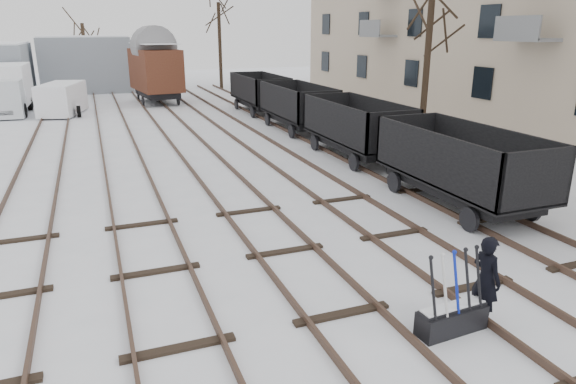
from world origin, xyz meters
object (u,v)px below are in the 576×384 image
Objects in this scene: ground_frame at (452,317)px; lorry at (9,89)px; freight_wagon_a at (459,177)px; box_van_wagon at (155,69)px; worker at (486,280)px; panel_van at (62,98)px.

ground_frame is 31.58m from lorry.
freight_wagon_a is 26.52m from box_van_wagon.
lorry reaches higher than worker.
worker is at bearing -94.08° from box_van_wagon.
worker is 0.29× the size of freight_wagon_a.
ground_frame is 0.26× the size of box_van_wagon.
worker is 0.29× the size of box_van_wagon.
freight_wagon_a is at bearing -40.71° from worker.
ground_frame is 0.26× the size of freight_wagon_a.
lorry reaches higher than panel_van.
lorry is 1.40× the size of panel_van.
box_van_wagon is (-5.49, 25.90, 1.50)m from freight_wagon_a.
freight_wagon_a is 1.00× the size of box_van_wagon.
ground_frame is at bearing 91.24° from worker.
box_van_wagon reaches higher than freight_wagon_a.
freight_wagon_a is 0.87× the size of lorry.
box_van_wagon is at bearing 87.67° from ground_frame.
worker is 31.40m from box_van_wagon.
ground_frame is 0.23× the size of lorry.
worker is 29.08m from panel_van.
ground_frame is 0.32× the size of panel_van.
freight_wagon_a is at bearing 46.85° from ground_frame.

